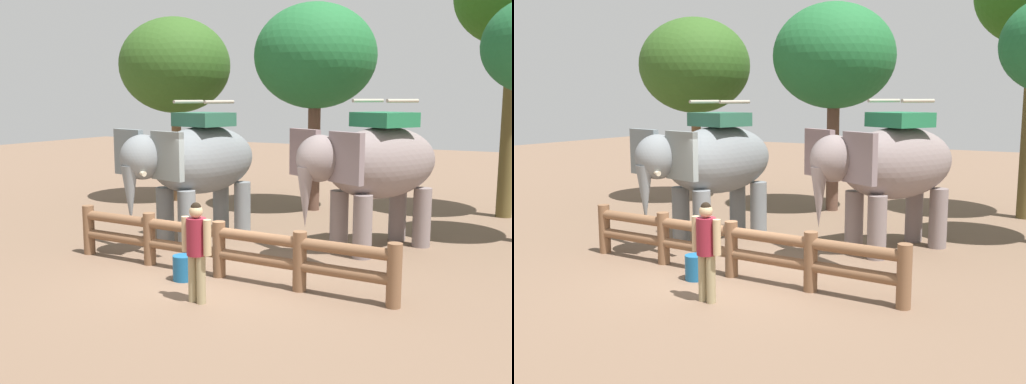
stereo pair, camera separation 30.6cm
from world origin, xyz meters
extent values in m
plane|color=brown|center=(0.00, 0.00, 0.00)|extent=(60.00, 60.00, 0.00)
cylinder|color=brown|center=(-3.32, 0.16, 0.53)|extent=(0.24, 0.24, 1.05)
cylinder|color=brown|center=(-1.66, 0.11, 0.53)|extent=(0.24, 0.24, 1.05)
cylinder|color=brown|center=(0.00, 0.06, 0.53)|extent=(0.24, 0.24, 1.05)
cylinder|color=brown|center=(1.66, 0.01, 0.53)|extent=(0.24, 0.24, 1.05)
cylinder|color=brown|center=(3.32, -0.04, 0.53)|extent=(0.24, 0.24, 1.05)
cylinder|color=brown|center=(0.00, 0.06, 0.45)|extent=(6.64, 0.40, 0.20)
cylinder|color=brown|center=(0.00, 0.06, 0.85)|extent=(6.64, 0.40, 0.20)
cylinder|color=slate|center=(-1.66, 1.41, 0.66)|extent=(0.40, 0.40, 1.32)
cylinder|color=slate|center=(-2.37, 1.58, 0.66)|extent=(0.40, 0.40, 1.32)
cylinder|color=slate|center=(-1.26, 3.15, 0.66)|extent=(0.40, 0.40, 1.32)
cylinder|color=slate|center=(-1.96, 3.31, 0.66)|extent=(0.40, 0.40, 1.32)
ellipsoid|color=slate|center=(-1.81, 2.36, 1.89)|extent=(1.96, 3.19, 1.54)
ellipsoid|color=slate|center=(-2.22, 0.66, 2.09)|extent=(1.04, 1.15, 0.94)
cube|color=slate|center=(-1.57, 0.63, 2.14)|extent=(0.89, 0.33, 0.99)
cube|color=slate|center=(-2.81, 0.92, 2.14)|extent=(0.89, 0.33, 0.99)
cone|color=slate|center=(-2.30, 0.32, 1.33)|extent=(0.35, 0.35, 1.21)
cone|color=beige|center=(-2.10, 0.38, 1.81)|extent=(0.41, 0.20, 0.17)
cone|color=beige|center=(-2.44, 0.46, 1.81)|extent=(0.41, 0.20, 0.17)
cube|color=#2B624A|center=(-1.81, 2.36, 2.82)|extent=(1.32, 1.22, 0.31)
cylinder|color=#A59E8C|center=(-1.32, 2.25, 3.21)|extent=(0.28, 0.88, 0.08)
cylinder|color=#A59E8C|center=(-2.30, 2.48, 3.21)|extent=(0.28, 0.88, 0.08)
cylinder|color=slate|center=(1.92, 2.58, 0.66)|extent=(0.40, 0.40, 1.33)
cylinder|color=slate|center=(1.28, 2.93, 0.66)|extent=(0.40, 0.40, 1.33)
cylinder|color=slate|center=(2.77, 4.16, 0.66)|extent=(0.40, 0.40, 1.33)
cylinder|color=slate|center=(2.13, 4.51, 0.66)|extent=(0.40, 0.40, 1.33)
ellipsoid|color=slate|center=(2.03, 3.54, 1.91)|extent=(2.59, 3.26, 1.55)
ellipsoid|color=slate|center=(1.19, 1.98, 2.11)|extent=(1.22, 1.28, 0.95)
cube|color=slate|center=(1.81, 1.79, 2.16)|extent=(0.84, 0.54, 1.00)
cube|color=gray|center=(0.68, 2.40, 2.16)|extent=(0.84, 0.54, 1.00)
cone|color=slate|center=(1.02, 1.68, 1.35)|extent=(0.35, 0.35, 1.22)
cube|color=#1F6E44|center=(2.03, 3.54, 2.84)|extent=(1.47, 1.41, 0.31)
cylinder|color=#A59E8C|center=(2.47, 3.30, 3.24)|extent=(0.49, 0.83, 0.08)
cylinder|color=#A59E8C|center=(1.58, 3.78, 3.24)|extent=(0.49, 0.83, 0.08)
cylinder|color=#9C8C64|center=(0.52, -1.34, 0.40)|extent=(0.15, 0.15, 0.79)
cylinder|color=#9C8C64|center=(0.35, -1.31, 0.40)|extent=(0.15, 0.15, 0.79)
cylinder|color=maroon|center=(0.43, -1.33, 1.10)|extent=(0.36, 0.36, 0.61)
cylinder|color=tan|center=(0.66, -1.35, 1.11)|extent=(0.13, 0.13, 0.58)
cylinder|color=tan|center=(0.21, -1.30, 1.11)|extent=(0.13, 0.13, 0.58)
sphere|color=tan|center=(0.43, -1.33, 1.51)|extent=(0.22, 0.22, 0.22)
sphere|color=black|center=(0.43, -1.33, 1.57)|extent=(0.17, 0.17, 0.17)
cylinder|color=brown|center=(-5.63, 6.58, 1.67)|extent=(0.30, 0.30, 3.34)
ellipsoid|color=#2D541D|center=(-5.63, 6.58, 4.30)|extent=(3.49, 3.49, 2.96)
cylinder|color=brown|center=(-1.10, 7.12, 1.76)|extent=(0.36, 0.36, 3.51)
ellipsoid|color=#1F6130|center=(-1.10, 7.12, 4.48)|extent=(3.52, 3.52, 2.99)
cylinder|color=brown|center=(4.02, 8.67, 2.56)|extent=(0.43, 0.43, 5.12)
cylinder|color=#19598C|center=(-0.46, -0.44, 0.23)|extent=(0.38, 0.38, 0.46)
camera|label=1|loc=(5.74, -9.16, 3.32)|focal=42.18mm
camera|label=2|loc=(6.01, -9.01, 3.32)|focal=42.18mm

